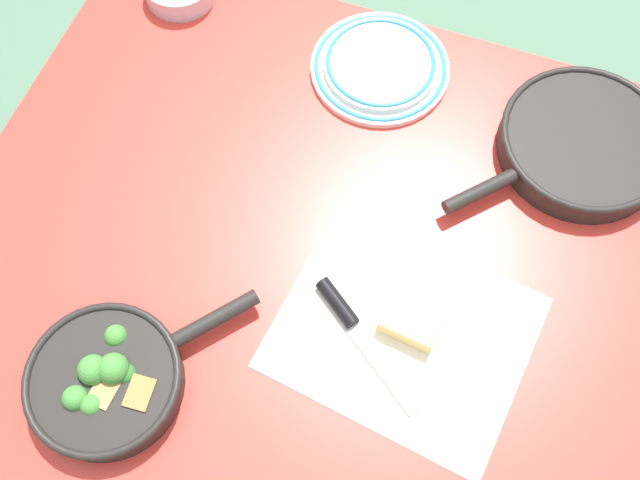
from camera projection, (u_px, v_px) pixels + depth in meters
name	position (u px, v px, depth m)	size (l,w,h in m)	color
ground_plane	(320.00, 363.00, 1.85)	(14.00, 14.00, 0.00)	#51755B
dining_table_red	(320.00, 264.00, 1.23)	(1.20, 1.00, 0.76)	red
skillet_broccoli	(109.00, 379.00, 1.04)	(0.28, 0.32, 0.07)	black
skillet_eggs	(582.00, 143.00, 1.21)	(0.34, 0.36, 0.05)	black
parchment_sheet	(404.00, 332.00, 1.10)	(0.41, 0.36, 0.00)	silver
grater_knife	(354.00, 325.00, 1.09)	(0.21, 0.16, 0.02)	silver
cheese_block	(412.00, 318.00, 1.09)	(0.10, 0.08, 0.04)	#EFD67A
dinner_plate_stack	(380.00, 66.00, 1.29)	(0.25, 0.25, 0.03)	silver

